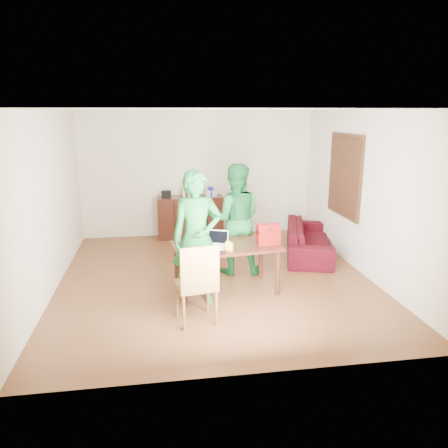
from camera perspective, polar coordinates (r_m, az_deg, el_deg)
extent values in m
cube|color=#4B2C12|center=(7.28, -1.17, -7.45)|extent=(5.00, 5.50, 0.10)
cube|color=white|center=(6.76, -1.30, 15.16)|extent=(5.00, 5.50, 0.10)
cube|color=beige|center=(9.63, -3.47, 6.58)|extent=(5.00, 0.10, 2.70)
cube|color=beige|center=(4.21, 3.87, -3.82)|extent=(5.00, 0.10, 2.70)
cube|color=beige|center=(7.02, -22.35, 2.55)|extent=(0.10, 5.50, 2.70)
cube|color=beige|center=(7.64, 18.11, 3.82)|extent=(0.10, 5.50, 2.70)
cube|color=#3F2614|center=(8.20, 15.47, 6.11)|extent=(0.04, 1.28, 1.48)
cube|color=#532C19|center=(8.19, 15.28, 6.11)|extent=(0.01, 1.18, 1.36)
cube|color=black|center=(9.49, -4.43, 0.92)|extent=(1.40, 0.45, 0.90)
cube|color=black|center=(9.36, -7.55, 3.90)|extent=(0.20, 0.14, 0.14)
cube|color=#B4B5BF|center=(9.43, -1.75, 4.09)|extent=(0.24, 0.22, 0.14)
ellipsoid|color=#1F1CB6|center=(9.41, -1.76, 4.73)|extent=(0.14, 0.14, 0.07)
cube|color=black|center=(6.55, 0.27, -2.94)|extent=(1.65, 1.05, 0.04)
cylinder|color=black|center=(6.19, -5.10, -7.63)|extent=(0.07, 0.07, 0.69)
cylinder|color=black|center=(6.57, 7.04, -6.36)|extent=(0.07, 0.07, 0.69)
cylinder|color=black|center=(6.85, -6.21, -5.44)|extent=(0.07, 0.07, 0.69)
cylinder|color=black|center=(7.19, 4.86, -4.43)|extent=(0.07, 0.07, 0.69)
cube|color=brown|center=(5.68, -3.69, -7.99)|extent=(0.56, 0.54, 0.06)
cube|color=brown|center=(5.37, -3.17, -5.84)|extent=(0.49, 0.11, 0.56)
imported|color=#166527|center=(6.08, -3.55, -1.89)|extent=(0.71, 0.47, 1.91)
imported|color=#145E26|center=(7.27, 1.47, 0.63)|extent=(0.99, 0.82, 1.86)
cube|color=white|center=(6.44, -1.06, -2.97)|extent=(0.37, 0.31, 0.02)
cube|color=black|center=(6.41, -1.07, -1.99)|extent=(0.33, 0.18, 0.20)
cylinder|color=brown|center=(6.21, 1.04, -2.92)|extent=(0.07, 0.07, 0.16)
cube|color=maroon|center=(6.60, 5.78, -1.56)|extent=(0.34, 0.21, 0.25)
imported|color=#3B0713|center=(8.52, 11.02, -1.94)|extent=(1.36, 2.19, 0.60)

